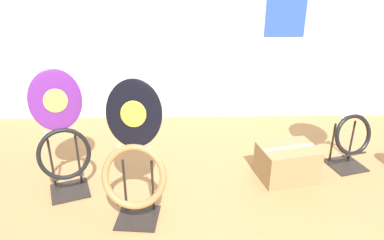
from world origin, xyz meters
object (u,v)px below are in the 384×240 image
toilet_seat_display_jazz_black (134,161)px  storage_box (287,162)px  toilet_seat_display_white_plain (353,117)px  toilet_seat_display_purple_note (61,134)px

toilet_seat_display_jazz_black → storage_box: (1.15, 0.47, -0.31)m
toilet_seat_display_white_plain → toilet_seat_display_jazz_black: 1.83m
storage_box → toilet_seat_display_white_plain: bearing=17.9°
toilet_seat_display_jazz_black → storage_box: size_ratio=1.94×
toilet_seat_display_white_plain → toilet_seat_display_jazz_black: size_ratio=0.94×
toilet_seat_display_purple_note → toilet_seat_display_white_plain: bearing=7.9°
toilet_seat_display_white_plain → toilet_seat_display_jazz_black: bearing=-159.1°
toilet_seat_display_white_plain → toilet_seat_display_purple_note: bearing=-172.1°
toilet_seat_display_white_plain → toilet_seat_display_jazz_black: toilet_seat_display_jazz_black is taller
toilet_seat_display_purple_note → storage_box: (1.72, 0.13, -0.34)m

